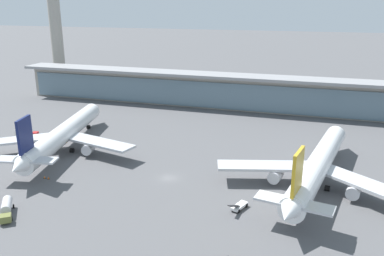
% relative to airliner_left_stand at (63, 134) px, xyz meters
% --- Properties ---
extents(ground_plane, '(1200.00, 1200.00, 0.00)m').
position_rel_airliner_left_stand_xyz_m(ground_plane, '(38.72, -9.59, -5.36)').
color(ground_plane, '#515154').
extents(airliner_left_stand, '(47.98, 63.35, 17.02)m').
position_rel_airliner_left_stand_xyz_m(airliner_left_stand, '(0.00, 0.00, 0.00)').
color(airliner_left_stand, white).
rests_on(airliner_left_stand, ground).
extents(airliner_centre_stand, '(48.41, 63.67, 17.02)m').
position_rel_airliner_left_stand_xyz_m(airliner_centre_stand, '(75.91, -2.70, 0.00)').
color(airliner_centre_stand, white).
rests_on(airliner_centre_stand, ground).
extents(service_truck_near_nose_white, '(3.60, 6.85, 2.70)m').
position_rel_airliner_left_stand_xyz_m(service_truck_near_nose_white, '(59.78, -20.70, -4.55)').
color(service_truck_near_nose_white, silver).
rests_on(service_truck_near_nose_white, ground).
extents(service_truck_under_wing_red, '(7.64, 4.07, 3.10)m').
position_rel_airliner_left_stand_xyz_m(service_truck_under_wing_red, '(-20.10, 6.82, -3.67)').
color(service_truck_under_wing_red, '#B21E1E').
rests_on(service_truck_under_wing_red, ground).
extents(service_truck_on_taxiway_olive, '(6.98, 8.22, 2.95)m').
position_rel_airliner_left_stand_xyz_m(service_truck_on_taxiway_olive, '(11.96, -38.53, -3.65)').
color(service_truck_on_taxiway_olive, olive).
rests_on(service_truck_on_taxiway_olive, ground).
extents(terminal_building, '(200.48, 12.80, 15.20)m').
position_rel_airliner_left_stand_xyz_m(terminal_building, '(38.72, 67.00, 2.51)').
color(terminal_building, '#9E998E').
rests_on(terminal_building, ground).
extents(control_tower, '(12.00, 12.00, 71.01)m').
position_rel_airliner_left_stand_xyz_m(control_tower, '(-62.72, 88.19, 33.38)').
color(control_tower, '#9E998E').
rests_on(control_tower, ground).
extents(safety_cone_alpha, '(0.62, 0.62, 0.70)m').
position_rel_airliner_left_stand_xyz_m(safety_cone_alpha, '(8.76, -19.86, -5.04)').
color(safety_cone_alpha, orange).
rests_on(safety_cone_alpha, ground).
extents(safety_cone_bravo, '(0.62, 0.62, 0.70)m').
position_rel_airliner_left_stand_xyz_m(safety_cone_bravo, '(7.49, -19.77, -5.04)').
color(safety_cone_bravo, orange).
rests_on(safety_cone_bravo, ground).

